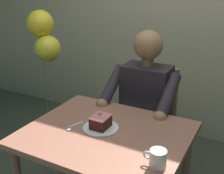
% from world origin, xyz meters
% --- Properties ---
extents(dining_table, '(0.96, 0.80, 0.71)m').
position_xyz_m(dining_table, '(0.00, 0.00, 0.62)').
color(dining_table, '#925D4A').
rests_on(dining_table, ground).
extents(chair, '(0.42, 0.42, 0.90)m').
position_xyz_m(chair, '(0.00, -0.72, 0.49)').
color(chair, '#88674C').
rests_on(chair, ground).
extents(seated_person, '(0.53, 0.58, 1.22)m').
position_xyz_m(seated_person, '(0.00, -0.55, 0.64)').
color(seated_person, '#29232A').
rests_on(seated_person, ground).
extents(dessert_plate, '(0.22, 0.22, 0.01)m').
position_xyz_m(dessert_plate, '(0.05, -0.02, 0.72)').
color(dessert_plate, white).
rests_on(dessert_plate, dining_table).
extents(cake_slice, '(0.10, 0.12, 0.09)m').
position_xyz_m(cake_slice, '(0.05, -0.02, 0.76)').
color(cake_slice, '#3C1711').
rests_on(cake_slice, dessert_plate).
extents(coffee_cup, '(0.12, 0.08, 0.09)m').
position_xyz_m(coffee_cup, '(-0.39, 0.18, 0.76)').
color(coffee_cup, white).
rests_on(coffee_cup, dining_table).
extents(dessert_spoon, '(0.05, 0.14, 0.01)m').
position_xyz_m(dessert_spoon, '(0.21, 0.06, 0.72)').
color(dessert_spoon, silver).
rests_on(dessert_spoon, dining_table).
extents(balloon_display, '(0.31, 0.25, 1.31)m').
position_xyz_m(balloon_display, '(0.97, -0.62, 0.98)').
color(balloon_display, '#B2C1C6').
rests_on(balloon_display, ground).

